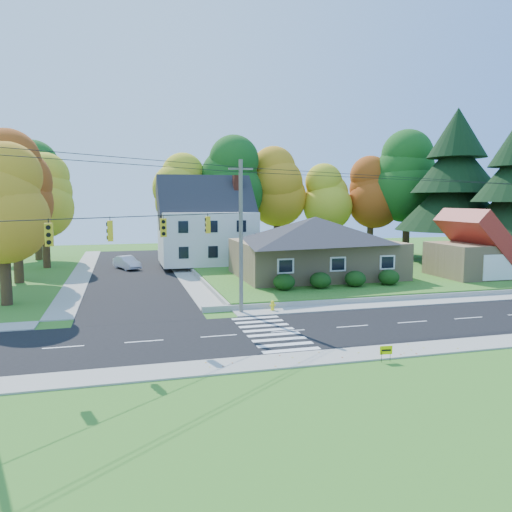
% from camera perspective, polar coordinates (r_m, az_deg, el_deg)
% --- Properties ---
extents(ground, '(120.00, 120.00, 0.00)m').
position_cam_1_polar(ground, '(28.71, 3.68, -8.59)').
color(ground, '#3D7923').
extents(road_main, '(90.00, 8.00, 0.02)m').
position_cam_1_polar(road_main, '(28.71, 3.68, -8.57)').
color(road_main, black).
rests_on(road_main, ground).
extents(road_cross, '(8.00, 44.00, 0.02)m').
position_cam_1_polar(road_cross, '(52.77, -13.89, -1.81)').
color(road_cross, black).
rests_on(road_cross, ground).
extents(sidewalk_north, '(90.00, 2.00, 0.08)m').
position_cam_1_polar(sidewalk_north, '(33.33, 0.90, -6.37)').
color(sidewalk_north, '#9C9A90').
rests_on(sidewalk_north, ground).
extents(sidewalk_south, '(90.00, 2.00, 0.08)m').
position_cam_1_polar(sidewalk_south, '(24.21, 7.56, -11.42)').
color(sidewalk_south, '#9C9A90').
rests_on(sidewalk_south, ground).
extents(lawn, '(30.00, 30.00, 0.50)m').
position_cam_1_polar(lawn, '(52.58, 9.76, -1.48)').
color(lawn, '#3D7923').
rests_on(lawn, ground).
extents(ranch_house, '(14.60, 10.60, 5.40)m').
position_cam_1_polar(ranch_house, '(45.70, 6.77, 1.19)').
color(ranch_house, tan).
rests_on(ranch_house, lawn).
extents(colonial_house, '(10.40, 8.40, 9.60)m').
position_cam_1_polar(colonial_house, '(55.05, -5.66, 3.47)').
color(colonial_house, silver).
rests_on(colonial_house, lawn).
extents(garage, '(7.30, 6.30, 4.60)m').
position_cam_1_polar(garage, '(49.40, 23.82, 0.58)').
color(garage, tan).
rests_on(garage, lawn).
extents(hedge_row, '(10.70, 1.70, 1.27)m').
position_cam_1_polar(hedge_row, '(40.11, 9.36, -2.66)').
color(hedge_row, '#163A10').
rests_on(hedge_row, lawn).
extents(traffic_infrastructure, '(38.10, 10.66, 10.00)m').
position_cam_1_polar(traffic_infrastructure, '(29.05, 2.62, 1.91)').
color(traffic_infrastructure, '#666059').
rests_on(traffic_infrastructure, ground).
extents(tree_lot_0, '(6.72, 6.72, 12.51)m').
position_cam_1_polar(tree_lot_0, '(60.64, -8.56, 7.23)').
color(tree_lot_0, '#3F2A19').
rests_on(tree_lot_0, lawn).
extents(tree_lot_1, '(7.84, 7.84, 14.60)m').
position_cam_1_polar(tree_lot_1, '(60.67, -2.77, 8.53)').
color(tree_lot_1, '#3F2A19').
rests_on(tree_lot_1, lawn).
extents(tree_lot_2, '(7.28, 7.28, 13.56)m').
position_cam_1_polar(tree_lot_2, '(63.16, 2.42, 7.86)').
color(tree_lot_2, '#3F2A19').
rests_on(tree_lot_2, lawn).
extents(tree_lot_3, '(6.16, 6.16, 11.47)m').
position_cam_1_polar(tree_lot_3, '(64.27, 7.82, 6.62)').
color(tree_lot_3, '#3F2A19').
rests_on(tree_lot_3, lawn).
extents(tree_lot_4, '(6.72, 6.72, 12.51)m').
position_cam_1_polar(tree_lot_4, '(65.95, 13.02, 7.07)').
color(tree_lot_4, '#3F2A19').
rests_on(tree_lot_4, lawn).
extents(tree_lot_5, '(8.40, 8.40, 15.64)m').
position_cam_1_polar(tree_lot_5, '(66.27, 16.98, 8.65)').
color(tree_lot_5, '#3F2A19').
rests_on(tree_lot_5, lawn).
extents(conifer_east_a, '(12.80, 12.80, 16.96)m').
position_cam_1_polar(conifer_east_a, '(60.19, 21.83, 7.88)').
color(conifer_east_a, '#3F2A19').
rests_on(conifer_east_a, lawn).
extents(tree_west_0, '(6.16, 6.16, 11.47)m').
position_cam_1_polar(tree_west_0, '(39.07, -27.09, 5.34)').
color(tree_west_0, '#3F2A19').
rests_on(tree_west_0, ground).
extents(tree_west_1, '(7.28, 7.28, 13.56)m').
position_cam_1_polar(tree_west_1, '(49.09, -25.90, 7.02)').
color(tree_west_1, '#3F2A19').
rests_on(tree_west_1, ground).
extents(tree_west_2, '(6.72, 6.72, 12.51)m').
position_cam_1_polar(tree_west_2, '(58.79, -23.09, 6.32)').
color(tree_west_2, '#3F2A19').
rests_on(tree_west_2, ground).
extents(tree_west_3, '(7.84, 7.84, 14.60)m').
position_cam_1_polar(tree_west_3, '(67.01, -23.90, 7.36)').
color(tree_west_3, '#3F2A19').
rests_on(tree_west_3, ground).
extents(white_car, '(3.02, 4.46, 1.39)m').
position_cam_1_polar(white_car, '(55.19, -14.53, -0.73)').
color(white_car, silver).
rests_on(white_car, road_cross).
extents(fire_hydrant, '(0.42, 0.33, 0.74)m').
position_cam_1_polar(fire_hydrant, '(33.54, 1.90, -5.74)').
color(fire_hydrant, yellow).
rests_on(fire_hydrant, ground).
extents(yard_sign, '(0.60, 0.09, 0.75)m').
position_cam_1_polar(yard_sign, '(24.14, 14.65, -10.41)').
color(yard_sign, black).
rests_on(yard_sign, ground).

